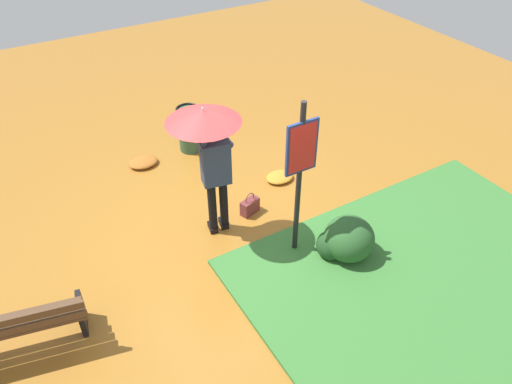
% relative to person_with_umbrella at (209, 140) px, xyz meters
% --- Properties ---
extents(ground_plane, '(18.00, 18.00, 0.00)m').
position_rel_person_with_umbrella_xyz_m(ground_plane, '(-0.03, 0.03, -1.55)').
color(ground_plane, '#9E6623').
extents(grass_verge, '(4.80, 4.00, 0.05)m').
position_rel_person_with_umbrella_xyz_m(grass_verge, '(-2.02, 2.53, -1.53)').
color(grass_verge, '#387533').
rests_on(grass_verge, ground_plane).
extents(person_with_umbrella, '(0.96, 0.96, 2.04)m').
position_rel_person_with_umbrella_xyz_m(person_with_umbrella, '(0.00, 0.00, 0.00)').
color(person_with_umbrella, black).
rests_on(person_with_umbrella, ground_plane).
extents(info_sign_post, '(0.44, 0.07, 2.30)m').
position_rel_person_with_umbrella_xyz_m(info_sign_post, '(-0.78, 0.92, -0.11)').
color(info_sign_post, black).
rests_on(info_sign_post, ground_plane).
extents(handbag, '(0.33, 0.22, 0.37)m').
position_rel_person_with_umbrella_xyz_m(handbag, '(-0.65, -0.10, -1.42)').
color(handbag, brown).
rests_on(handbag, ground_plane).
extents(park_bench, '(1.42, 0.66, 0.75)m').
position_rel_person_with_umbrella_xyz_m(park_bench, '(2.73, 0.75, -1.15)').
color(park_bench, black).
rests_on(park_bench, ground_plane).
extents(trash_bin, '(0.42, 0.42, 0.83)m').
position_rel_person_with_umbrella_xyz_m(trash_bin, '(-0.63, -2.20, -1.13)').
color(trash_bin, '#2D5138').
rests_on(trash_bin, ground_plane).
extents(shrub_cluster, '(0.76, 0.69, 0.62)m').
position_rel_person_with_umbrella_xyz_m(shrub_cluster, '(-1.30, 1.35, -1.26)').
color(shrub_cluster, '#285628').
rests_on(shrub_cluster, ground_plane).
extents(leaf_pile_near_person, '(0.47, 0.38, 0.10)m').
position_rel_person_with_umbrella_xyz_m(leaf_pile_near_person, '(-1.50, -0.59, -1.50)').
color(leaf_pile_near_person, '#C68428').
rests_on(leaf_pile_near_person, ground_plane).
extents(leaf_pile_by_bench, '(0.50, 0.40, 0.11)m').
position_rel_person_with_umbrella_xyz_m(leaf_pile_by_bench, '(0.29, -2.16, -1.50)').
color(leaf_pile_by_bench, '#A86023').
rests_on(leaf_pile_by_bench, ground_plane).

